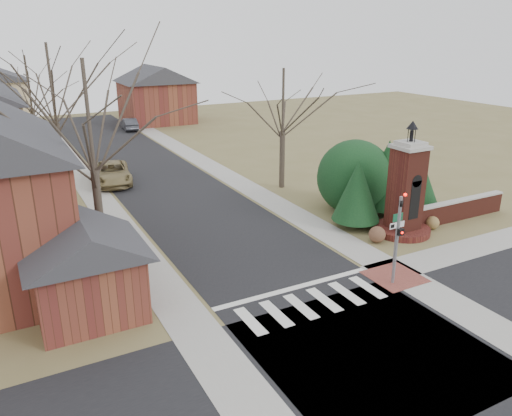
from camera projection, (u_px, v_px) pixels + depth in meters
ground at (324, 312)px, 20.64m from camera, size 120.00×120.00×0.00m
main_street at (160, 180)px, 38.95m from camera, size 8.00×70.00×0.01m
cross_street at (371, 351)px, 18.14m from camera, size 120.00×8.00×0.01m
crosswalk_zone at (313, 303)px, 21.30m from camera, size 8.00×2.20×0.02m
stop_bar at (294, 288)px, 22.55m from camera, size 8.00×0.35×0.02m
sidewalk_right_main at (221, 172)px, 41.25m from camera, size 2.00×60.00×0.02m
sidewalk_left at (91, 189)px, 36.65m from camera, size 2.00×60.00×0.02m
curb_apron at (395, 277)px, 23.59m from camera, size 2.40×2.40×0.02m
traffic_signal_pole at (398, 231)px, 22.15m from camera, size 0.28×0.41×4.50m
sign_post at (396, 229)px, 24.12m from camera, size 0.90×0.07×2.75m
brick_gate_monument at (405, 197)px, 28.05m from camera, size 3.20×3.20×6.47m
brick_garden_wall at (458, 210)px, 30.55m from camera, size 7.50×0.50×1.30m
garage_left at (85, 264)px, 19.86m from camera, size 4.80×4.80×4.29m
house_distant_right at (156, 93)px, 62.91m from camera, size 8.80×8.80×7.30m
evergreen_near at (357, 190)px, 28.88m from camera, size 2.80×2.80×4.10m
evergreen_mid at (387, 173)px, 31.24m from camera, size 3.40×3.40×4.70m
evergreen_far at (421, 183)px, 31.53m from camera, size 2.40×2.40×3.30m
evergreen_mass at (355, 174)px, 31.73m from camera, size 4.80×4.80×4.80m
bare_tree_0 at (87, 108)px, 22.47m from camera, size 8.05×8.05×11.15m
bare_tree_1 at (50, 78)px, 33.18m from camera, size 8.40×8.40×11.64m
bare_tree_2 at (28, 79)px, 44.11m from camera, size 7.35×7.35×10.19m
bare_tree_3 at (283, 96)px, 35.04m from camera, size 7.00×7.00×9.70m
pickup_truck at (112, 173)px, 37.98m from camera, size 3.44×6.01×1.58m
distant_car at (129, 124)px, 58.72m from camera, size 1.81×4.35×1.40m
dry_shrub_left at (377, 235)px, 27.32m from camera, size 0.92×0.92×0.92m
dry_shrub_right at (433, 223)px, 29.20m from camera, size 0.78×0.78×0.78m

